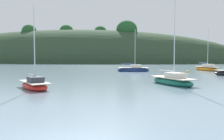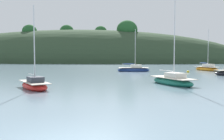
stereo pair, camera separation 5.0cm
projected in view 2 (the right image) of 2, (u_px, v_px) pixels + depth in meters
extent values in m
ellipsoid|color=#2D422B|center=(70.00, 63.00, 103.36)|extent=(150.00, 36.00, 28.27)
ellipsoid|color=#235628|center=(30.00, 31.00, 101.20)|extent=(6.21, 5.64, 5.64)
ellipsoid|color=#235628|center=(101.00, 32.00, 101.30)|extent=(5.26, 4.78, 4.78)
ellipsoid|color=#235628|center=(67.00, 31.00, 103.28)|extent=(6.04, 5.49, 5.49)
ellipsoid|color=#235628|center=(127.00, 30.00, 98.12)|extent=(8.59, 7.80, 7.80)
ellipsoid|color=navy|center=(134.00, 70.00, 43.43)|extent=(6.05, 2.62, 0.94)
cube|color=beige|center=(134.00, 68.00, 43.41)|extent=(5.56, 2.41, 0.06)
cube|color=silver|center=(136.00, 66.00, 43.40)|extent=(2.01, 1.49, 0.53)
cylinder|color=silver|center=(135.00, 49.00, 43.21)|extent=(0.09, 0.09, 6.98)
cylinder|color=silver|center=(128.00, 64.00, 43.35)|extent=(2.46, 0.34, 0.07)
ellipsoid|color=#2D4784|center=(128.00, 64.00, 43.35)|extent=(2.37, 0.45, 0.20)
ellipsoid|color=red|center=(34.00, 86.00, 20.34)|extent=(4.36, 4.88, 0.79)
cube|color=beige|center=(34.00, 82.00, 20.32)|extent=(4.01, 4.49, 0.06)
cube|color=#333842|center=(35.00, 80.00, 19.98)|extent=(1.83, 1.90, 0.47)
cylinder|color=silver|center=(34.00, 44.00, 19.93)|extent=(0.09, 0.09, 6.44)
cylinder|color=silver|center=(32.00, 74.00, 20.94)|extent=(1.34, 1.66, 0.07)
ellipsoid|color=#196B56|center=(172.00, 82.00, 23.30)|extent=(4.37, 5.96, 0.91)
cube|color=beige|center=(172.00, 78.00, 23.28)|extent=(4.02, 5.48, 0.06)
cube|color=silver|center=(175.00, 75.00, 22.84)|extent=(1.96, 2.20, 0.52)
cylinder|color=silver|center=(174.00, 38.00, 22.80)|extent=(0.09, 0.09, 7.63)
cylinder|color=silver|center=(167.00, 71.00, 24.09)|extent=(1.17, 2.16, 0.07)
ellipsoid|color=orange|center=(207.00, 69.00, 46.16)|extent=(4.19, 6.63, 1.00)
cube|color=beige|center=(207.00, 67.00, 46.13)|extent=(3.85, 6.10, 0.06)
cube|color=silver|center=(208.00, 65.00, 45.63)|extent=(2.00, 2.37, 0.55)
cylinder|color=silver|center=(208.00, 48.00, 45.62)|extent=(0.09, 0.09, 7.24)
cylinder|color=silver|center=(203.00, 63.00, 47.06)|extent=(0.98, 2.50, 0.07)
ellipsoid|color=#2D4784|center=(203.00, 63.00, 47.06)|extent=(1.07, 2.44, 0.20)
sphere|color=yellow|center=(188.00, 72.00, 40.69)|extent=(0.44, 0.44, 0.44)
cylinder|color=black|center=(188.00, 70.00, 40.67)|extent=(0.04, 0.04, 0.10)
sphere|color=red|center=(35.00, 78.00, 28.37)|extent=(0.44, 0.44, 0.44)
cylinder|color=black|center=(35.00, 76.00, 28.35)|extent=(0.04, 0.04, 0.10)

